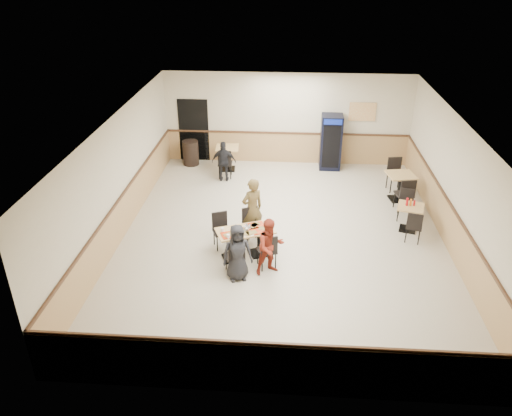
# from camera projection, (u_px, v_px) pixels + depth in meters

# --- Properties ---
(ground) EXTENTS (10.00, 10.00, 0.00)m
(ground) POSITION_uv_depth(u_px,v_px,m) (282.00, 237.00, 12.51)
(ground) COLOR beige
(ground) RESTS_ON ground
(room_shell) EXTENTS (10.00, 10.00, 10.00)m
(room_shell) POSITION_uv_depth(u_px,v_px,m) (346.00, 177.00, 14.39)
(room_shell) COLOR silver
(room_shell) RESTS_ON ground
(main_table) EXTENTS (1.46, 1.10, 0.70)m
(main_table) POSITION_uv_depth(u_px,v_px,m) (245.00, 239.00, 11.52)
(main_table) COLOR black
(main_table) RESTS_ON ground
(main_chairs) EXTENTS (1.65, 1.85, 0.89)m
(main_chairs) POSITION_uv_depth(u_px,v_px,m) (244.00, 240.00, 11.51)
(main_chairs) COLOR black
(main_chairs) RESTS_ON ground
(diner_woman_left) EXTENTS (0.73, 0.57, 1.31)m
(diner_woman_left) POSITION_uv_depth(u_px,v_px,m) (237.00, 253.00, 10.65)
(diner_woman_left) COLOR black
(diner_woman_left) RESTS_ON ground
(diner_woman_right) EXTENTS (0.80, 0.74, 1.32)m
(diner_woman_right) POSITION_uv_depth(u_px,v_px,m) (270.00, 247.00, 10.85)
(diner_woman_right) COLOR maroon
(diner_woman_right) RESTS_ON ground
(diner_man_opposite) EXTENTS (0.69, 0.64, 1.58)m
(diner_man_opposite) POSITION_uv_depth(u_px,v_px,m) (252.00, 209.00, 12.15)
(diner_man_opposite) COLOR brown
(diner_man_opposite) RESTS_ON ground
(lone_diner) EXTENTS (0.75, 0.32, 1.27)m
(lone_diner) POSITION_uv_depth(u_px,v_px,m) (224.00, 161.00, 15.28)
(lone_diner) COLOR black
(lone_diner) RESTS_ON ground
(tabletop_clutter) EXTENTS (1.16, 0.90, 0.12)m
(tabletop_clutter) POSITION_uv_depth(u_px,v_px,m) (246.00, 230.00, 11.36)
(tabletop_clutter) COLOR red
(tabletop_clutter) RESTS_ON main_table
(side_table_near) EXTENTS (0.78, 0.78, 0.68)m
(side_table_near) POSITION_uv_depth(u_px,v_px,m) (410.00, 214.00, 12.62)
(side_table_near) COLOR black
(side_table_near) RESTS_ON ground
(side_table_near_chair_south) EXTENTS (0.49, 0.49, 0.86)m
(side_table_near_chair_south) POSITION_uv_depth(u_px,v_px,m) (414.00, 225.00, 12.15)
(side_table_near_chair_south) COLOR black
(side_table_near_chair_south) RESTS_ON ground
(side_table_near_chair_north) EXTENTS (0.49, 0.49, 0.86)m
(side_table_near_chair_north) POSITION_uv_depth(u_px,v_px,m) (405.00, 205.00, 13.11)
(side_table_near_chair_north) COLOR black
(side_table_near_chair_north) RESTS_ON ground
(side_table_far) EXTENTS (0.85, 0.85, 0.79)m
(side_table_far) POSITION_uv_depth(u_px,v_px,m) (400.00, 183.00, 14.13)
(side_table_far) COLOR black
(side_table_far) RESTS_ON ground
(side_table_far_chair_south) EXTENTS (0.54, 0.54, 1.00)m
(side_table_far_chair_south) POSITION_uv_depth(u_px,v_px,m) (404.00, 193.00, 13.58)
(side_table_far_chair_south) COLOR black
(side_table_far_chair_south) RESTS_ON ground
(side_table_far_chair_north) EXTENTS (0.54, 0.54, 1.00)m
(side_table_far_chair_north) POSITION_uv_depth(u_px,v_px,m) (396.00, 175.00, 14.71)
(side_table_far_chair_north) COLOR black
(side_table_far_chair_north) RESTS_ON ground
(condiment_caddy) EXTENTS (0.23, 0.06, 0.20)m
(condiment_caddy) POSITION_uv_depth(u_px,v_px,m) (410.00, 202.00, 12.52)
(condiment_caddy) COLOR red
(condiment_caddy) RESTS_ON side_table_near
(back_table) EXTENTS (0.77, 0.77, 0.77)m
(back_table) POSITION_uv_depth(u_px,v_px,m) (227.00, 155.00, 16.11)
(back_table) COLOR black
(back_table) RESTS_ON ground
(back_table_chair_lone) EXTENTS (0.48, 0.48, 0.98)m
(back_table_chair_lone) POSITION_uv_depth(u_px,v_px,m) (225.00, 163.00, 15.57)
(back_table_chair_lone) COLOR black
(back_table_chair_lone) RESTS_ON ground
(pepsi_cooler) EXTENTS (0.68, 0.69, 1.78)m
(pepsi_cooler) POSITION_uv_depth(u_px,v_px,m) (331.00, 142.00, 16.08)
(pepsi_cooler) COLOR black
(pepsi_cooler) RESTS_ON ground
(trash_bin) EXTENTS (0.52, 0.52, 0.82)m
(trash_bin) POSITION_uv_depth(u_px,v_px,m) (191.00, 153.00, 16.55)
(trash_bin) COLOR black
(trash_bin) RESTS_ON ground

